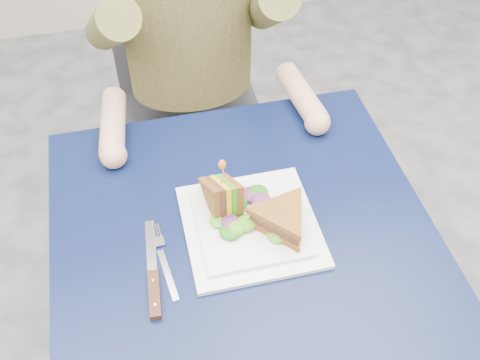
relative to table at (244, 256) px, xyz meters
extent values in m
cube|color=black|center=(0.00, 0.00, 0.06)|extent=(0.75, 0.75, 0.03)
cylinder|color=#595B5E|center=(-0.32, 0.32, -0.30)|extent=(0.04, 0.04, 0.70)
cylinder|color=#595B5E|center=(0.32, 0.32, -0.30)|extent=(0.04, 0.04, 0.70)
cube|color=#47474C|center=(0.00, 0.66, -0.20)|extent=(0.42, 0.40, 0.04)
cube|color=#47474C|center=(0.00, 0.84, 0.05)|extent=(0.42, 0.03, 0.46)
cylinder|color=#47474C|center=(-0.18, 0.49, -0.44)|extent=(0.02, 0.02, 0.43)
cylinder|color=#47474C|center=(0.18, 0.49, -0.44)|extent=(0.02, 0.02, 0.43)
cylinder|color=#47474C|center=(-0.18, 0.83, -0.44)|extent=(0.02, 0.02, 0.43)
cylinder|color=#47474C|center=(0.18, 0.83, -0.44)|extent=(0.02, 0.02, 0.43)
cylinder|color=#4B4622|center=(0.00, 0.64, 0.22)|extent=(0.34, 0.34, 0.52)
cylinder|color=brown|center=(-0.20, 0.55, 0.23)|extent=(0.15, 0.39, 0.31)
cylinder|color=tan|center=(-0.23, 0.35, 0.11)|extent=(0.08, 0.20, 0.06)
sphere|color=tan|center=(-0.23, 0.25, 0.11)|extent=(0.06, 0.06, 0.06)
cylinder|color=brown|center=(0.20, 0.55, 0.23)|extent=(0.15, 0.39, 0.31)
cylinder|color=tan|center=(0.23, 0.35, 0.11)|extent=(0.08, 0.20, 0.06)
sphere|color=tan|center=(0.23, 0.25, 0.11)|extent=(0.06, 0.06, 0.06)
cube|color=white|center=(0.02, 0.01, 0.08)|extent=(0.26, 0.26, 0.01)
cube|color=white|center=(0.02, 0.01, 0.09)|extent=(0.21, 0.21, 0.01)
cube|color=silver|center=(-0.16, -0.06, 0.08)|extent=(0.03, 0.12, 0.00)
cube|color=silver|center=(-0.17, 0.01, 0.08)|extent=(0.02, 0.02, 0.00)
cube|color=silver|center=(-0.18, 0.04, 0.08)|extent=(0.01, 0.03, 0.00)
cube|color=silver|center=(-0.17, 0.04, 0.08)|extent=(0.01, 0.03, 0.00)
cube|color=silver|center=(-0.17, 0.04, 0.08)|extent=(0.01, 0.03, 0.00)
cube|color=silver|center=(-0.16, 0.04, 0.08)|extent=(0.01, 0.03, 0.00)
cube|color=silver|center=(-0.18, 0.00, 0.08)|extent=(0.03, 0.14, 0.00)
cube|color=black|center=(-0.19, -0.10, 0.09)|extent=(0.03, 0.10, 0.01)
cylinder|color=silver|center=(-0.19, -0.08, 0.09)|extent=(0.01, 0.01, 0.00)
cylinder|color=silver|center=(-0.19, -0.13, 0.09)|extent=(0.01, 0.01, 0.00)
cylinder|color=tan|center=(-0.03, 0.05, 0.20)|extent=(0.01, 0.01, 0.06)
ellipsoid|color=orange|center=(-0.03, 0.05, 0.23)|extent=(0.01, 0.01, 0.02)
torus|color=#9E4C7A|center=(0.03, 0.01, 0.11)|extent=(0.04, 0.04, 0.02)
camera|label=1|loc=(-0.16, -0.65, 0.97)|focal=42.00mm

